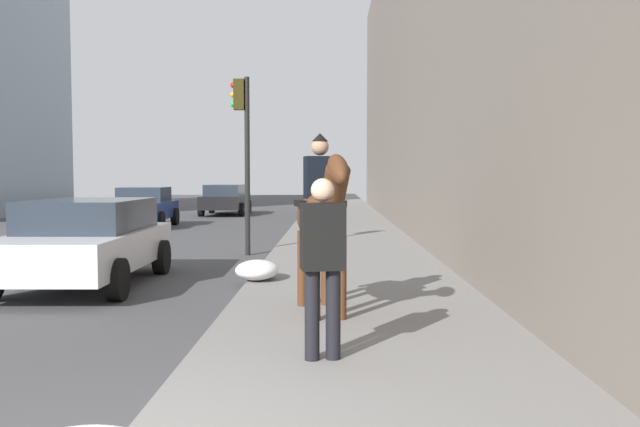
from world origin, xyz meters
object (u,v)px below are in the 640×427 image
at_px(car_near_lane, 87,240).
at_px(traffic_light_near_curb, 243,137).
at_px(car_mid_lane, 143,207).
at_px(mounted_horse_near, 322,214).
at_px(car_far_lane, 226,199).
at_px(pedestrian_greeting, 323,256).

relative_size(car_near_lane, traffic_light_near_curb, 1.06).
bearing_deg(traffic_light_near_curb, car_mid_lane, 30.03).
distance_m(mounted_horse_near, car_far_lane, 23.21).
distance_m(mounted_horse_near, car_near_lane, 4.89).
height_order(pedestrian_greeting, car_mid_lane, pedestrian_greeting).
bearing_deg(traffic_light_near_curb, mounted_horse_near, -164.55).
height_order(car_mid_lane, car_far_lane, same).
relative_size(pedestrian_greeting, car_far_lane, 0.39).
bearing_deg(car_mid_lane, traffic_light_near_curb, 28.25).
bearing_deg(traffic_light_near_curb, pedestrian_greeting, -167.72).
relative_size(pedestrian_greeting, car_near_lane, 0.39).
xyz_separation_m(pedestrian_greeting, car_far_lane, (24.72, 4.97, -0.33)).
bearing_deg(car_near_lane, pedestrian_greeting, 39.06).
height_order(mounted_horse_near, traffic_light_near_curb, traffic_light_near_curb).
bearing_deg(car_far_lane, traffic_light_near_curb, -169.42).
distance_m(car_near_lane, traffic_light_near_curb, 5.09).
bearing_deg(mounted_horse_near, pedestrian_greeting, -11.22).
height_order(mounted_horse_near, car_far_lane, mounted_horse_near).
xyz_separation_m(mounted_horse_near, traffic_light_near_curb, (6.95, 1.92, 1.38)).
bearing_deg(pedestrian_greeting, mounted_horse_near, -9.06).
xyz_separation_m(pedestrian_greeting, car_mid_lane, (17.22, 6.71, -0.36)).
distance_m(pedestrian_greeting, car_mid_lane, 18.49).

